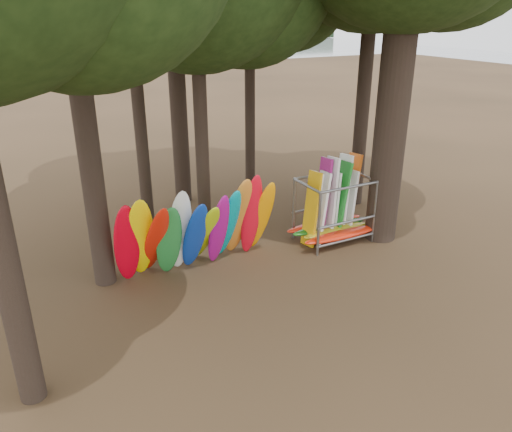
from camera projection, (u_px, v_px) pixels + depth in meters
name	position (u px, v px, depth m)	size (l,w,h in m)	color
ground	(287.00, 274.00, 15.01)	(120.00, 120.00, 0.00)	#47331E
lake	(46.00, 71.00, 64.03)	(160.00, 160.00, 0.00)	gray
far_shore	(16.00, 36.00, 104.11)	(160.00, 4.00, 4.00)	black
kayak_row	(197.00, 230.00, 14.80)	(5.01, 2.06, 3.02)	red
storage_rack	(334.00, 212.00, 16.89)	(3.09, 1.59, 2.91)	slate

